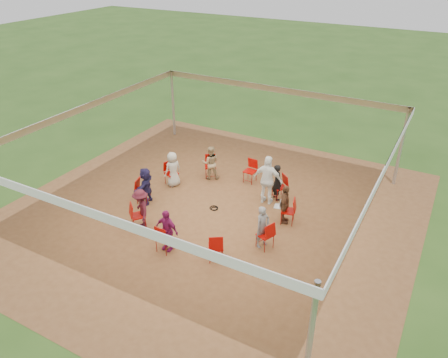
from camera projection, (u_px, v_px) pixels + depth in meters
The scene contains 24 objects.
ground at pixel (213, 212), 14.79m from camera, with size 80.00×80.00×0.00m, color #2A4D18.
dirt_patch at pixel (213, 212), 14.78m from camera, with size 13.00×13.00×0.00m, color brown.
tent at pixel (212, 148), 13.65m from camera, with size 10.33×10.33×3.00m.
chair_0 at pixel (288, 211), 14.01m from camera, with size 0.42×0.44×0.90m, color #A20602, non-canonical shape.
chair_1 at pixel (280, 187), 15.37m from camera, with size 0.42×0.44×0.90m, color #A20602, non-canonical shape.
chair_2 at pixel (250, 171), 16.43m from camera, with size 0.42×0.44×0.90m, color #A20602, non-canonical shape.
chair_3 at pixel (211, 167), 16.77m from camera, with size 0.42×0.44×0.90m, color #A20602, non-canonical shape.
chair_4 at pixel (171, 173), 16.28m from camera, with size 0.42×0.44×0.90m, color #A20602, non-canonical shape.
chair_5 at pixel (143, 191), 15.13m from camera, with size 0.42×0.44×0.90m, color #A20602, non-canonical shape.
chair_6 at pixel (138, 216), 13.77m from camera, with size 0.42×0.44×0.90m, color #A20602, non-canonical shape.
chair_7 at pixel (165, 238), 12.72m from camera, with size 0.42×0.44×0.90m, color #A20602, non-canonical shape.
chair_8 at pixel (216, 247), 12.37m from camera, with size 0.42×0.44×0.90m, color #A20602, non-canonical shape.
chair_9 at pixel (265, 235), 12.86m from camera, with size 0.42×0.44×0.90m, color #A20602, non-canonical shape.
person_seated_0 at pixel (285, 205), 13.93m from camera, with size 0.78×0.40×1.34m, color brown.
person_seated_1 at pixel (277, 182), 15.22m from camera, with size 0.49×0.32×1.34m, color black.
person_seated_2 at pixel (211, 163), 16.56m from camera, with size 0.65×0.38×1.34m, color tan.
person_seated_3 at pixel (173, 169), 16.09m from camera, with size 0.65×0.37×1.34m, color #AEAA99.
person_seated_4 at pixel (146, 186), 15.00m from camera, with size 1.24×0.46×1.34m, color #211C45.
person_seated_5 at pixel (141, 209), 13.70m from camera, with size 0.87×0.43×1.34m, color #43121C.
person_seated_6 at pixel (167, 230), 12.70m from camera, with size 0.78×0.40×1.34m, color #891A58.
person_seated_7 at pixel (263, 227), 12.84m from camera, with size 0.49×0.32×1.34m, color slate.
standing_person at pixel (268, 180), 14.89m from camera, with size 1.04×0.53×1.78m, color white.
cable_coil at pixel (214, 208), 14.95m from camera, with size 0.39×0.39×0.03m.
laptop at pixel (279, 205), 13.99m from camera, with size 0.31×0.36×0.21m.
Camera 1 is at (6.33, -10.72, 8.05)m, focal length 35.00 mm.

